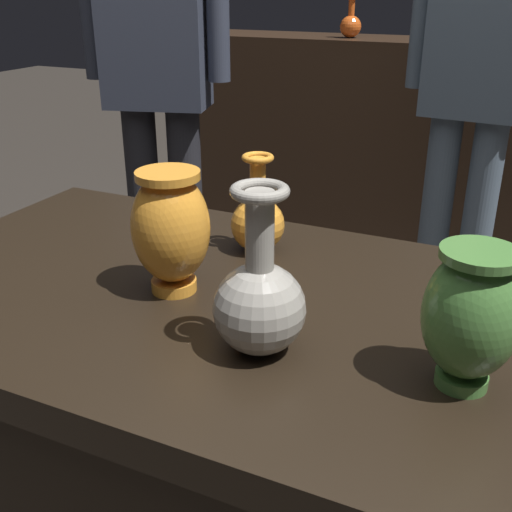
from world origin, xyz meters
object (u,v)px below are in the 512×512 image
at_px(visitor_near_left, 156,51).
at_px(shelf_vase_left, 351,24).
at_px(vase_left_accent, 258,220).
at_px(vase_centerpiece, 259,299).
at_px(vase_tall_behind, 471,314).
at_px(vase_right_accent, 171,228).
at_px(shelf_vase_center, 475,8).
at_px(visitor_center_back, 478,68).

bearing_deg(visitor_near_left, shelf_vase_left, -119.01).
xyz_separation_m(vase_left_accent, shelf_vase_left, (-0.45, 1.98, 0.19)).
relative_size(vase_centerpiece, vase_tall_behind, 1.28).
bearing_deg(shelf_vase_left, vase_tall_behind, -69.69).
xyz_separation_m(vase_right_accent, shelf_vase_left, (-0.40, 2.17, 0.15)).
xyz_separation_m(shelf_vase_left, visitor_near_left, (-0.27, -1.17, -0.02)).
height_order(vase_centerpiece, shelf_vase_left, shelf_vase_left).
height_order(vase_right_accent, shelf_vase_center, shelf_vase_center).
xyz_separation_m(vase_right_accent, visitor_center_back, (0.24, 1.50, 0.07)).
bearing_deg(shelf_vase_center, vase_right_accent, -93.13).
height_order(shelf_vase_left, visitor_near_left, visitor_near_left).
xyz_separation_m(vase_centerpiece, shelf_vase_left, (-0.58, 2.27, 0.18)).
xyz_separation_m(vase_tall_behind, vase_right_accent, (-0.43, 0.07, 0.01)).
xyz_separation_m(vase_left_accent, visitor_near_left, (-0.72, 0.81, 0.17)).
bearing_deg(vase_centerpiece, visitor_center_back, 88.06).
height_order(shelf_vase_left, shelf_vase_center, shelf_vase_center).
bearing_deg(vase_right_accent, visitor_near_left, 123.83).
xyz_separation_m(vase_tall_behind, visitor_center_back, (-0.19, 1.56, 0.07)).
distance_m(vase_centerpiece, visitor_center_back, 1.60).
distance_m(vase_left_accent, visitor_center_back, 1.32).
bearing_deg(shelf_vase_left, shelf_vase_center, 7.12).
relative_size(shelf_vase_left, visitor_near_left, 0.10).
bearing_deg(shelf_vase_left, vase_right_accent, -79.60).
distance_m(shelf_vase_center, visitor_center_back, 0.76).
bearing_deg(vase_left_accent, vase_tall_behind, -34.42).
height_order(vase_centerpiece, visitor_near_left, visitor_near_left).
height_order(vase_left_accent, visitor_center_back, visitor_center_back).
distance_m(vase_centerpiece, shelf_vase_left, 2.35).
xyz_separation_m(vase_right_accent, visitor_near_left, (-0.67, 1.00, 0.13)).
bearing_deg(vase_right_accent, shelf_vase_center, 86.87).
distance_m(shelf_vase_center, visitor_near_left, 1.47).
height_order(shelf_vase_center, visitor_near_left, visitor_near_left).
distance_m(vase_tall_behind, shelf_vase_center, 2.33).
xyz_separation_m(vase_left_accent, visitor_center_back, (0.19, 1.30, 0.11)).
xyz_separation_m(vase_centerpiece, shelf_vase_center, (-0.06, 2.33, 0.25)).
bearing_deg(vase_centerpiece, vase_tall_behind, 6.91).
bearing_deg(vase_left_accent, shelf_vase_left, 102.78).
height_order(vase_tall_behind, visitor_near_left, visitor_near_left).
distance_m(vase_centerpiece, vase_tall_behind, 0.25).
bearing_deg(vase_left_accent, visitor_near_left, 131.77).
height_order(vase_tall_behind, vase_left_accent, same).
distance_m(vase_tall_behind, vase_left_accent, 0.46).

